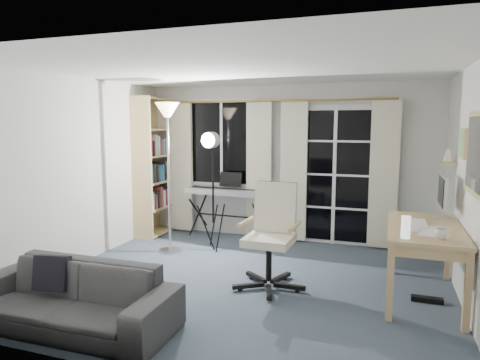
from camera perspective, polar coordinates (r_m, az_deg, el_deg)
name	(u,v)px	position (r m, az deg, el deg)	size (l,w,h in m)	color
floor	(245,283)	(5.06, 0.70, -13.54)	(4.50, 4.00, 0.02)	#3C4A58
window	(222,143)	(6.94, -2.38, 4.99)	(1.20, 0.08, 1.40)	white
french_door	(335,176)	(6.54, 12.49, 0.48)	(1.32, 0.09, 2.11)	white
curtains	(275,170)	(6.60, 4.74, 1.30)	(3.60, 0.07, 2.13)	gold
bookshelf	(155,170)	(7.17, -11.29, 1.37)	(0.37, 1.04, 2.23)	tan
torchiere_lamp	(168,133)	(5.98, -9.61, 6.24)	(0.44, 0.44, 2.09)	#B2B2B7
keyboard_piano	(228,192)	(6.69, -1.61, -1.65)	(1.36, 0.69, 0.98)	black
studio_light	(211,154)	(6.00, -3.90, 3.49)	(0.34, 0.35, 1.73)	black
office_chair	(273,225)	(4.81, 4.38, -6.05)	(0.77, 0.80, 1.16)	black
desk	(424,235)	(4.81, 23.38, -6.76)	(0.72, 1.43, 0.77)	tan
monitor	(443,193)	(5.20, 25.40, -1.52)	(0.18, 0.55, 0.48)	silver
desk_clutter	(419,247)	(4.60, 22.71, -8.28)	(0.45, 0.87, 0.97)	white
mug	(442,233)	(4.30, 25.30, -6.36)	(0.13, 0.10, 0.13)	silver
wall_mirror	(478,154)	(4.20, 29.18, 3.06)	(0.04, 0.94, 0.74)	tan
framed_print	(463,143)	(5.09, 27.55, 4.34)	(0.03, 0.42, 0.32)	tan
wall_shelf	(448,158)	(5.58, 26.00, 2.67)	(0.16, 0.30, 0.18)	tan
sofa	(70,287)	(4.18, -21.77, -13.10)	(1.91, 0.57, 0.75)	#28282A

